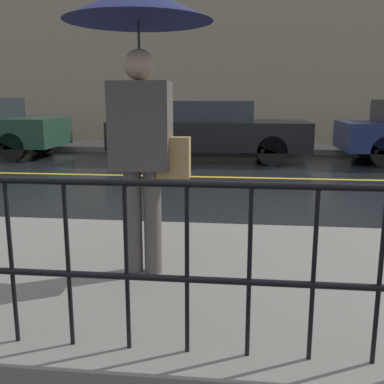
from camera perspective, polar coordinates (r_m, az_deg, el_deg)
The scene contains 8 objects.
ground_plane at distance 8.48m, azimuth 5.68°, elevation 1.83°, with size 80.00×80.00×0.00m, color black.
sidewalk_near at distance 3.56m, azimuth 4.28°, elevation -11.19°, with size 28.00×2.76×0.14m.
sidewalk_far at distance 13.19m, azimuth 6.04°, elevation 5.69°, with size 28.00×2.13×0.14m.
lane_marking at distance 8.48m, azimuth 5.68°, elevation 1.86°, with size 25.20×0.12×0.01m.
building_storefront at distance 14.36m, azimuth 6.30°, elevation 15.37°, with size 28.00×0.30×4.74m.
railing_foreground at distance 2.27m, azimuth 3.35°, elevation -7.23°, with size 12.00×0.04×0.92m.
pedestrian at distance 3.32m, azimuth -6.64°, elevation 17.36°, with size 1.04×1.04×2.07m.
car_black at distance 10.90m, azimuth 2.03°, elevation 7.96°, with size 4.65×1.91×1.41m.
Camera 1 is at (0.11, -8.35, 1.46)m, focal length 42.00 mm.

